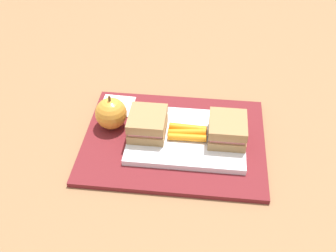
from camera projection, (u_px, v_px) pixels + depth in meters
ground_plane at (174, 142)px, 0.85m from camera, size 2.40×2.40×0.00m
lunchbag_mat at (174, 140)px, 0.85m from camera, size 0.36×0.28×0.01m
food_tray at (187, 137)px, 0.84m from camera, size 0.23×0.17×0.01m
sandwich_half_left at (227, 130)px, 0.81m from camera, size 0.07×0.08×0.04m
sandwich_half_right at (147, 124)px, 0.83m from camera, size 0.07×0.08×0.04m
carrot_sticks_bundle at (187, 133)px, 0.83m from camera, size 0.08×0.04×0.02m
apple at (111, 113)px, 0.85m from camera, size 0.06×0.06×0.08m
paper_napkin at (117, 106)px, 0.92m from camera, size 0.07×0.07×0.00m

